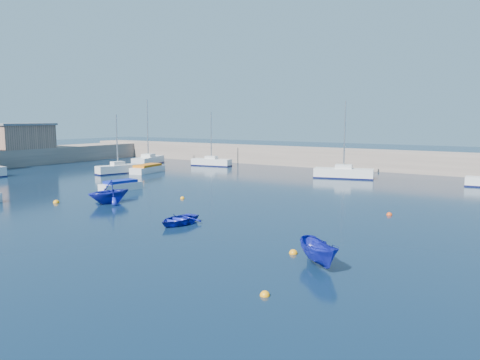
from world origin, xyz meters
The scene contains 17 objects.
ground centered at (0.00, 0.00, 0.00)m, with size 220.00×220.00×0.00m, color black.
back_wall centered at (0.00, 46.00, 1.30)m, with size 96.00×4.50×2.60m, color gray.
brick_shed_a centered at (-42.00, 24.00, 4.10)m, with size 6.00×8.00×3.40m, color #946C56.
sailboat_3 centered at (-21.61, 24.14, 0.60)m, with size 2.73×5.59×7.26m.
sailboat_4 centered at (-26.80, 34.78, 0.63)m, with size 4.45×7.56×9.53m.
sailboat_5 centered at (-17.68, 38.20, 0.57)m, with size 6.01×2.58×7.70m.
sailboat_6 centered at (3.43, 35.13, 0.63)m, with size 6.86×3.50×8.73m.
motorboat_1 centered at (-10.94, 14.81, 0.46)m, with size 2.03×4.18×0.98m.
motorboat_2 centered at (-19.27, 26.91, 0.50)m, with size 2.61×5.39×1.06m.
dinghy_center centered at (3.12, 6.79, 0.32)m, with size 2.21×3.09×0.64m, color #171F9E.
dinghy_left centered at (-6.55, 9.56, 0.94)m, with size 3.08×3.57×1.88m, color #171F9E.
dinghy_right centered at (14.16, 3.84, 0.61)m, with size 1.18×3.14×1.21m, color #171F9E.
buoy_0 centered at (-10.27, 7.31, 0.00)m, with size 0.50×0.50×0.50m, color orange.
buoy_1 centered at (13.65, 17.21, 0.00)m, with size 0.41×0.41×0.41m, color red.
buoy_2 centered at (12.28, 4.98, 0.00)m, with size 0.44×0.44×0.44m, color orange.
buoy_3 centered at (-3.04, 14.47, 0.00)m, with size 0.38×0.38×0.38m, color orange.
buoy_5 centered at (13.93, -0.70, 0.00)m, with size 0.40×0.40×0.40m, color orange.
Camera 1 is at (22.59, -15.65, 6.77)m, focal length 35.00 mm.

